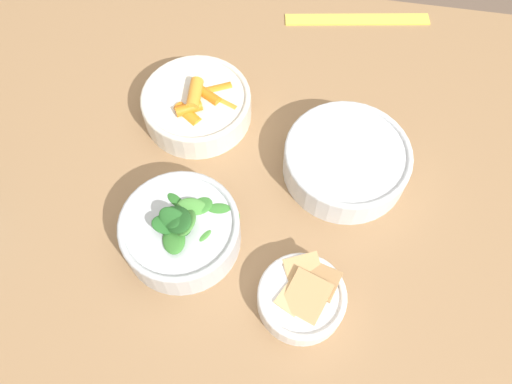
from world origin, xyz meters
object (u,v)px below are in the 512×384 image
object	(u,v)px
bowl_greens	(181,230)
bowl_cookies	(305,297)
bowl_carrots	(197,104)
ruler	(357,19)
bowl_beans_hotdog	(346,161)

from	to	relation	value
bowl_greens	bowl_cookies	distance (m)	0.19
bowl_carrots	ruler	xyz separation A→B (m)	(0.25, 0.27, -0.03)
bowl_carrots	bowl_cookies	xyz separation A→B (m)	(0.21, -0.29, -0.01)
bowl_carrots	bowl_greens	xyz separation A→B (m)	(0.03, -0.23, 0.01)
bowl_greens	bowl_cookies	size ratio (longest dim) A/B	1.37
ruler	bowl_carrots	bearing A→B (deg)	-132.38
bowl_cookies	bowl_greens	bearing A→B (deg)	160.93
bowl_carrots	ruler	bearing A→B (deg)	47.62
bowl_greens	ruler	xyz separation A→B (m)	(0.22, 0.50, -0.03)
bowl_beans_hotdog	bowl_cookies	world-z (taller)	bowl_beans_hotdog
bowl_greens	bowl_beans_hotdog	bearing A→B (deg)	35.78
bowl_carrots	ruler	distance (m)	0.37
bowl_carrots	bowl_greens	bearing A→B (deg)	-82.52
bowl_beans_hotdog	bowl_cookies	xyz separation A→B (m)	(-0.04, -0.22, -0.00)
bowl_cookies	ruler	bearing A→B (deg)	86.55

